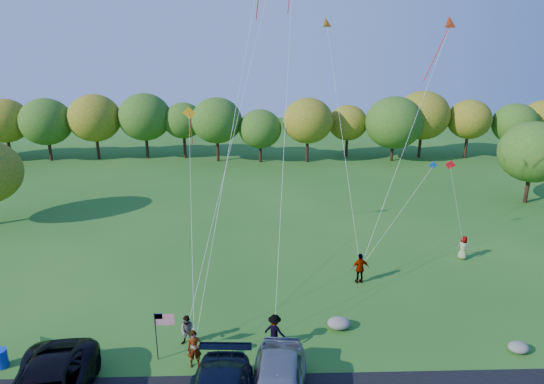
{
  "coord_description": "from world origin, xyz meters",
  "views": [
    {
      "loc": [
        -0.51,
        -19.31,
        14.77
      ],
      "look_at": [
        0.24,
        6.0,
        6.47
      ],
      "focal_mm": 32.0,
      "sensor_mm": 36.0,
      "label": 1
    }
  ],
  "objects_px": {
    "flyer_a": "(194,349)",
    "flyer_b": "(188,331)",
    "flyer_c": "(275,331)",
    "park_bench": "(55,346)",
    "flyer_e": "(463,248)",
    "trash_barrel": "(1,358)",
    "flyer_d": "(360,268)"
  },
  "relations": [
    {
      "from": "flyer_e",
      "to": "flyer_c",
      "type": "bearing_deg",
      "value": 78.12
    },
    {
      "from": "flyer_a",
      "to": "flyer_b",
      "type": "distance_m",
      "value": 1.73
    },
    {
      "from": "flyer_a",
      "to": "flyer_d",
      "type": "bearing_deg",
      "value": 30.74
    },
    {
      "from": "flyer_b",
      "to": "flyer_d",
      "type": "xyz_separation_m",
      "value": [
        9.81,
        6.06,
        0.17
      ]
    },
    {
      "from": "park_bench",
      "to": "flyer_c",
      "type": "bearing_deg",
      "value": 21.74
    },
    {
      "from": "flyer_c",
      "to": "flyer_e",
      "type": "bearing_deg",
      "value": -118.12
    },
    {
      "from": "flyer_e",
      "to": "park_bench",
      "type": "relative_size",
      "value": 1.09
    },
    {
      "from": "flyer_c",
      "to": "park_bench",
      "type": "bearing_deg",
      "value": 27.97
    },
    {
      "from": "flyer_a",
      "to": "flyer_b",
      "type": "height_order",
      "value": "flyer_a"
    },
    {
      "from": "flyer_b",
      "to": "park_bench",
      "type": "xyz_separation_m",
      "value": [
        -6.3,
        -0.58,
        -0.34
      ]
    },
    {
      "from": "flyer_c",
      "to": "flyer_e",
      "type": "height_order",
      "value": "flyer_c"
    },
    {
      "from": "flyer_c",
      "to": "trash_barrel",
      "type": "bearing_deg",
      "value": 31.5
    },
    {
      "from": "flyer_c",
      "to": "flyer_d",
      "type": "height_order",
      "value": "flyer_d"
    },
    {
      "from": "flyer_a",
      "to": "flyer_b",
      "type": "relative_size",
      "value": 1.15
    },
    {
      "from": "flyer_d",
      "to": "trash_barrel",
      "type": "relative_size",
      "value": 2.17
    },
    {
      "from": "flyer_e",
      "to": "flyer_a",
      "type": "bearing_deg",
      "value": 75.06
    },
    {
      "from": "flyer_b",
      "to": "park_bench",
      "type": "relative_size",
      "value": 1.06
    },
    {
      "from": "flyer_d",
      "to": "trash_barrel",
      "type": "xyz_separation_m",
      "value": [
        -18.26,
        -7.49,
        -0.52
      ]
    },
    {
      "from": "flyer_c",
      "to": "flyer_e",
      "type": "distance_m",
      "value": 16.28
    },
    {
      "from": "flyer_c",
      "to": "park_bench",
      "type": "distance_m",
      "value": 10.6
    },
    {
      "from": "flyer_b",
      "to": "flyer_c",
      "type": "xyz_separation_m",
      "value": [
        4.29,
        -0.28,
        0.08
      ]
    },
    {
      "from": "trash_barrel",
      "to": "flyer_a",
      "type": "bearing_deg",
      "value": -1.37
    },
    {
      "from": "flyer_e",
      "to": "park_bench",
      "type": "bearing_deg",
      "value": 64.85
    },
    {
      "from": "flyer_d",
      "to": "park_bench",
      "type": "xyz_separation_m",
      "value": [
        -16.11,
        -6.64,
        -0.5
      ]
    },
    {
      "from": "flyer_e",
      "to": "park_bench",
      "type": "distance_m",
      "value": 25.77
    },
    {
      "from": "flyer_c",
      "to": "flyer_a",
      "type": "bearing_deg",
      "value": 46.27
    },
    {
      "from": "flyer_c",
      "to": "park_bench",
      "type": "relative_size",
      "value": 1.15
    },
    {
      "from": "park_bench",
      "to": "trash_barrel",
      "type": "xyz_separation_m",
      "value": [
        -2.15,
        -0.85,
        -0.02
      ]
    },
    {
      "from": "flyer_a",
      "to": "flyer_c",
      "type": "xyz_separation_m",
      "value": [
        3.76,
        1.36,
        -0.05
      ]
    },
    {
      "from": "flyer_c",
      "to": "flyer_e",
      "type": "relative_size",
      "value": 1.06
    },
    {
      "from": "flyer_d",
      "to": "flyer_e",
      "type": "xyz_separation_m",
      "value": [
        7.74,
        3.11,
        -0.14
      ]
    },
    {
      "from": "flyer_e",
      "to": "trash_barrel",
      "type": "relative_size",
      "value": 1.85
    }
  ]
}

